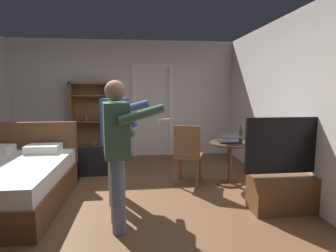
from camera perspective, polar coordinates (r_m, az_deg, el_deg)
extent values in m
plane|color=brown|center=(3.84, -10.50, -16.37)|extent=(6.34, 6.34, 0.00)
cube|color=silver|center=(6.45, -8.91, 5.54)|extent=(5.25, 0.12, 2.65)
cube|color=silver|center=(4.18, 26.75, 3.69)|extent=(0.12, 6.00, 2.65)
cube|color=white|center=(6.38, -7.01, 2.85)|extent=(0.08, 0.08, 2.05)
cube|color=white|center=(6.43, 0.60, 2.94)|extent=(0.08, 0.08, 2.05)
cube|color=white|center=(6.39, -3.27, 12.46)|extent=(0.93, 0.08, 0.08)
cube|color=brown|center=(5.13, -27.32, -4.96)|extent=(1.64, 0.08, 1.02)
cube|color=white|center=(4.75, -24.47, -4.28)|extent=(0.50, 0.34, 0.12)
cube|color=brown|center=(6.39, -19.28, 0.91)|extent=(0.06, 0.32, 1.70)
cube|color=brown|center=(6.25, -11.54, 1.05)|extent=(0.06, 0.32, 1.70)
cube|color=brown|center=(6.26, -15.73, 8.56)|extent=(0.92, 0.32, 0.04)
cube|color=brown|center=(6.45, -15.24, 1.14)|extent=(0.92, 0.02, 1.70)
cube|color=brown|center=(6.39, -15.27, -4.08)|extent=(0.86, 0.32, 0.03)
cylinder|color=teal|center=(6.38, -15.20, -3.60)|extent=(0.05, 0.05, 0.08)
cube|color=brown|center=(6.30, -15.45, 0.98)|extent=(0.86, 0.32, 0.03)
cylinder|color=#AE4052|center=(6.32, -16.63, 1.65)|extent=(0.07, 0.07, 0.12)
cube|color=brown|center=(6.26, -15.64, 6.15)|extent=(0.86, 0.32, 0.03)
cube|color=brown|center=(3.95, 23.75, -12.62)|extent=(0.99, 0.40, 0.46)
cube|color=black|center=(3.77, 24.42, -3.64)|extent=(1.21, 0.05, 0.70)
cube|color=#464D9F|center=(3.79, 24.19, -3.55)|extent=(1.15, 0.01, 0.64)
cylinder|color=#4C331E|center=(4.63, 12.68, -7.80)|extent=(0.08, 0.08, 0.67)
cylinder|color=#4C331E|center=(4.73, 12.56, -11.54)|extent=(0.40, 0.40, 0.03)
cylinder|color=#4C331E|center=(4.55, 12.81, -3.55)|extent=(0.66, 0.66, 0.03)
cube|color=black|center=(4.54, 12.46, -3.23)|extent=(0.33, 0.23, 0.02)
cube|color=black|center=(4.41, 12.95, -2.09)|extent=(0.33, 0.21, 0.06)
cube|color=#0E3F95|center=(4.41, 12.93, -2.08)|extent=(0.29, 0.17, 0.05)
cylinder|color=#273D21|center=(4.50, 14.87, -2.03)|extent=(0.06, 0.06, 0.23)
cylinder|color=#273D21|center=(4.48, 14.94, -0.19)|extent=(0.03, 0.03, 0.06)
cylinder|color=brown|center=(4.74, 6.71, -8.70)|extent=(0.04, 0.04, 0.45)
cylinder|color=brown|center=(4.79, 2.63, -8.47)|extent=(0.04, 0.04, 0.45)
cylinder|color=brown|center=(4.41, 6.11, -9.92)|extent=(0.04, 0.04, 0.45)
cylinder|color=brown|center=(4.47, 1.73, -9.65)|extent=(0.04, 0.04, 0.45)
cube|color=brown|center=(4.54, 4.33, -6.20)|extent=(0.54, 0.54, 0.04)
cube|color=brown|center=(4.31, 3.97, -3.25)|extent=(0.41, 0.19, 0.50)
cylinder|color=slate|center=(3.31, -10.60, -12.64)|extent=(0.15, 0.15, 0.83)
cylinder|color=slate|center=(3.08, -10.24, -14.21)|extent=(0.15, 0.15, 0.83)
cube|color=#3F664C|center=(3.02, -10.75, -0.75)|extent=(0.32, 0.47, 0.59)
sphere|color=#936B4C|center=(2.98, -10.95, 7.20)|extent=(0.22, 0.22, 0.22)
cylinder|color=#3F664C|center=(3.25, -9.53, 1.76)|extent=(0.34, 0.14, 0.48)
cylinder|color=#3F664C|center=(2.78, -5.63, 2.36)|extent=(0.49, 0.16, 0.21)
cube|color=white|center=(2.81, -0.78, 1.12)|extent=(0.12, 0.05, 0.04)
cylinder|color=tan|center=(4.02, -10.03, -8.84)|extent=(0.15, 0.15, 0.84)
cylinder|color=tan|center=(3.78, -11.15, -9.94)|extent=(0.15, 0.15, 0.84)
cube|color=#334C8C|center=(3.76, -10.84, 1.15)|extent=(0.36, 0.51, 0.60)
sphere|color=#D8AD8C|center=(3.73, -11.01, 7.62)|extent=(0.23, 0.23, 0.23)
cylinder|color=#334C8C|center=(3.97, -8.54, 3.11)|extent=(0.34, 0.16, 0.48)
cylinder|color=#334C8C|center=(3.42, -8.16, 3.69)|extent=(0.52, 0.20, 0.21)
cube|color=white|center=(3.35, -4.08, 2.57)|extent=(0.12, 0.06, 0.04)
cube|color=black|center=(5.26, -15.68, -7.18)|extent=(0.62, 0.34, 0.47)
cube|color=#1E2D38|center=(5.99, -17.56, -6.13)|extent=(0.53, 0.41, 0.33)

